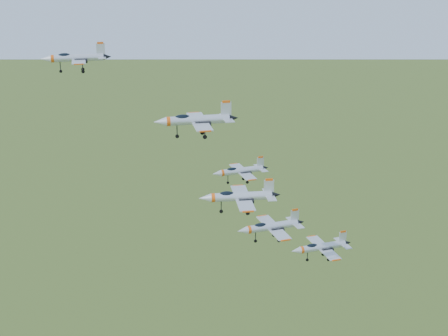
{
  "coord_description": "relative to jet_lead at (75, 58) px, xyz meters",
  "views": [
    {
      "loc": [
        -2.79,
        -97.26,
        170.32
      ],
      "look_at": [
        3.3,
        -0.99,
        136.05
      ],
      "focal_mm": 50.0,
      "sensor_mm": 36.0,
      "label": 1
    }
  ],
  "objects": [
    {
      "name": "jet_lead",
      "position": [
        0.0,
        0.0,
        0.0
      ],
      "size": [
        12.64,
        10.58,
        3.38
      ],
      "rotation": [
        0.0,
        0.0,
        0.16
      ],
      "color": "silver"
    },
    {
      "name": "jet_left_high",
      "position": [
        21.19,
        -19.9,
        -6.58
      ],
      "size": [
        13.49,
        11.26,
        3.61
      ],
      "rotation": [
        0.0,
        0.0,
        0.14
      ],
      "color": "silver"
    },
    {
      "name": "jet_right_high",
      "position": [
        26.58,
        -37.35,
        -12.51
      ],
      "size": [
        11.1,
        9.17,
        2.97
      ],
      "rotation": [
        0.0,
        0.0,
        0.06
      ],
      "color": "silver"
    },
    {
      "name": "jet_left_low",
      "position": [
        29.26,
        -9.13,
        -19.08
      ],
      "size": [
        10.66,
        9.06,
        2.9
      ],
      "rotation": [
        0.0,
        0.0,
        0.28
      ],
      "color": "silver"
    },
    {
      "name": "jet_right_low",
      "position": [
        32.85,
        -24.02,
        -23.3
      ],
      "size": [
        11.52,
        9.77,
        3.12
      ],
      "rotation": [
        0.0,
        0.0,
        0.26
      ],
      "color": "silver"
    },
    {
      "name": "jet_trail",
      "position": [
        42.94,
        -16.79,
        -30.87
      ],
      "size": [
        11.53,
        9.77,
        3.12
      ],
      "rotation": [
        0.0,
        0.0,
        0.25
      ],
      "color": "silver"
    }
  ]
}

